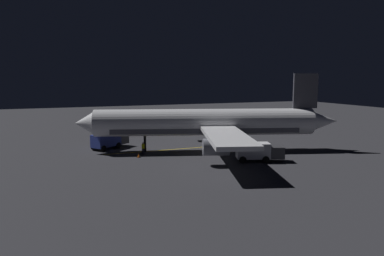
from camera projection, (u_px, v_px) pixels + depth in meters
ground_plane at (205, 152)px, 53.79m from camera, size 180.00×180.00×0.20m
apron_guide_stripe at (173, 149)px, 54.95m from camera, size 0.36×20.66×0.01m
airliner at (209, 123)px, 53.27m from camera, size 34.91×37.64×11.26m
baggage_truck at (109, 141)px, 55.52m from camera, size 5.21×6.16×2.31m
catering_truck at (258, 152)px, 46.94m from camera, size 4.01×6.29×2.40m
ground_crew_worker at (143, 148)px, 51.15m from camera, size 0.40×0.40×1.74m
traffic_cone_near_left at (139, 156)px, 49.39m from camera, size 0.50×0.50×0.55m
traffic_cone_near_right at (145, 147)px, 55.47m from camera, size 0.50×0.50×0.55m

